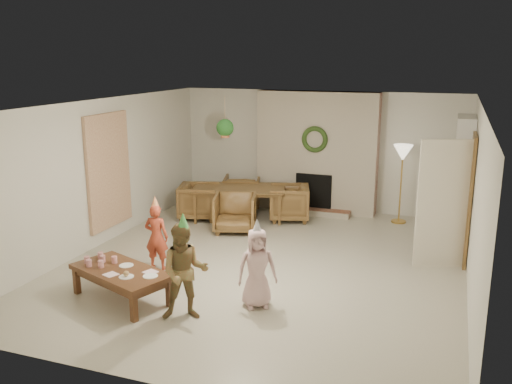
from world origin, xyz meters
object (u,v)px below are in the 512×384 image
at_px(child_plaid, 185,272).
at_px(dining_chair_far, 242,192).
at_px(child_pink, 257,268).
at_px(coffee_table_top, 121,272).
at_px(dining_chair_left, 199,201).
at_px(dining_table, 239,204).
at_px(dining_chair_right, 289,203).
at_px(child_red, 157,237).
at_px(dining_chair_near, 235,213).

bearing_deg(child_plaid, dining_chair_far, 79.21).
relative_size(dining_chair_far, child_pink, 0.74).
bearing_deg(coffee_table_top, dining_chair_left, 120.84).
xyz_separation_m(dining_table, child_plaid, (0.96, -4.23, 0.29)).
bearing_deg(dining_chair_left, dining_chair_right, -90.00).
bearing_deg(child_red, coffee_table_top, 88.90).
height_order(child_plaid, child_pink, child_plaid).
relative_size(dining_table, dining_chair_far, 2.34).
relative_size(dining_table, dining_chair_right, 2.34).
relative_size(child_red, child_pink, 0.97).
height_order(dining_chair_near, child_pink, child_pink).
distance_m(dining_chair_near, child_pink, 3.19).
distance_m(dining_chair_far, child_pink, 4.77).
distance_m(dining_chair_right, child_plaid, 4.52).
distance_m(dining_chair_right, child_pink, 3.96).
distance_m(child_plaid, child_pink, 0.96).
bearing_deg(dining_chair_far, child_pink, 97.16).
relative_size(dining_chair_far, dining_chair_left, 1.00).
relative_size(dining_chair_near, dining_chair_left, 1.00).
relative_size(dining_chair_far, dining_chair_right, 1.00).
bearing_deg(child_pink, dining_chair_near, 86.86).
relative_size(dining_table, coffee_table_top, 1.30).
distance_m(dining_table, child_red, 2.91).
height_order(dining_chair_right, coffee_table_top, dining_chair_right).
distance_m(dining_table, dining_chair_near, 0.80).
xyz_separation_m(dining_chair_far, dining_chair_left, (-0.54, -1.00, 0.00)).
relative_size(dining_chair_near, coffee_table_top, 0.55).
bearing_deg(dining_chair_far, dining_chair_left, 45.00).
relative_size(dining_chair_right, coffee_table_top, 0.55).
bearing_deg(dining_chair_left, dining_table, -90.00).
relative_size(child_red, child_plaid, 0.83).
relative_size(dining_chair_left, dining_chair_right, 1.00).
relative_size(dining_table, child_red, 1.78).
height_order(coffee_table_top, child_pink, child_pink).
distance_m(dining_chair_near, child_plaid, 3.54).
distance_m(dining_chair_right, coffee_table_top, 4.45).
relative_size(dining_chair_near, dining_chair_far, 1.00).
height_order(dining_chair_far, child_red, child_red).
xyz_separation_m(dining_chair_far, child_red, (0.02, -3.66, 0.16)).
xyz_separation_m(dining_chair_far, coffee_table_top, (0.13, -4.81, 0.05)).
height_order(dining_chair_near, child_plaid, child_plaid).
height_order(dining_chair_left, child_red, child_red).
relative_size(dining_chair_left, child_plaid, 0.63).
relative_size(dining_chair_far, child_plaid, 0.63).
xyz_separation_m(dining_chair_near, child_red, (-0.43, -2.13, 0.16)).
bearing_deg(dining_chair_far, child_red, 73.93).
distance_m(dining_chair_near, dining_chair_far, 1.60).
xyz_separation_m(child_plaid, child_pink, (0.72, 0.63, -0.09)).
bearing_deg(child_plaid, child_pink, 16.75).
bearing_deg(dining_chair_right, dining_table, -90.00).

